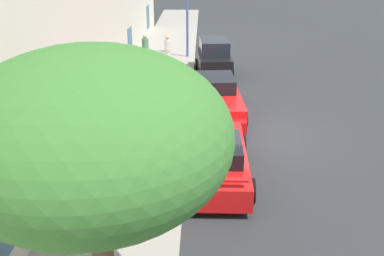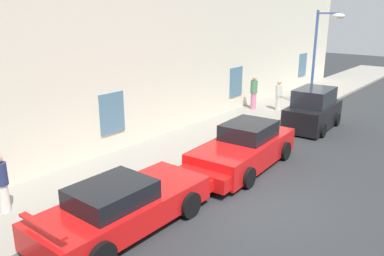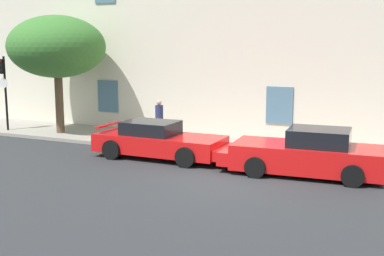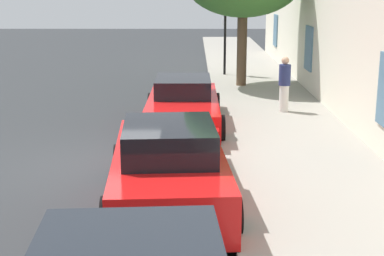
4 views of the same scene
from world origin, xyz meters
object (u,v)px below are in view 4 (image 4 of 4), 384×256
at_px(sportscar_yellow_flank, 169,165).
at_px(traffic_light, 223,18).
at_px(sportscar_red_lead, 183,108).
at_px(pedestrian_admiring, 284,84).

xyz_separation_m(sportscar_yellow_flank, traffic_light, (-13.85, 1.60, 1.80)).
height_order(sportscar_red_lead, pedestrian_admiring, pedestrian_admiring).
height_order(sportscar_yellow_flank, pedestrian_admiring, pedestrian_admiring).
relative_size(sportscar_yellow_flank, traffic_light, 1.53).
bearing_deg(traffic_light, sportscar_red_lead, -9.31).
distance_m(sportscar_red_lead, traffic_light, 9.18).
height_order(sportscar_yellow_flank, traffic_light, traffic_light).
bearing_deg(sportscar_red_lead, traffic_light, 170.69).
height_order(sportscar_red_lead, traffic_light, traffic_light).
xyz_separation_m(sportscar_yellow_flank, pedestrian_admiring, (-6.69, 3.03, 0.32)).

